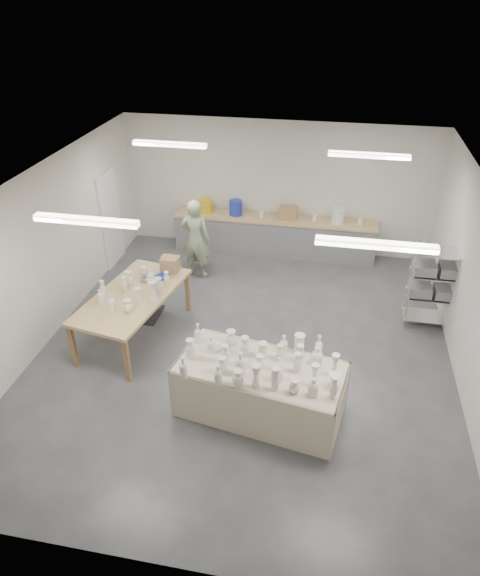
% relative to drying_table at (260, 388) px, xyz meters
% --- Properties ---
extents(room, '(8.00, 8.02, 3.00)m').
position_rel_drying_table_xyz_m(room, '(-0.60, 1.53, 1.60)').
color(room, '#424449').
rests_on(room, ground).
extents(back_counter, '(4.60, 0.60, 1.24)m').
position_rel_drying_table_xyz_m(back_counter, '(-0.50, 5.13, 0.03)').
color(back_counter, tan).
rests_on(back_counter, ground).
extents(wire_shelf, '(0.88, 0.48, 1.80)m').
position_rel_drying_table_xyz_m(wire_shelf, '(2.71, 2.85, 0.46)').
color(wire_shelf, silver).
rests_on(wire_shelf, ground).
extents(drying_table, '(2.56, 1.53, 1.21)m').
position_rel_drying_table_xyz_m(drying_table, '(0.00, 0.00, 0.00)').
color(drying_table, olive).
rests_on(drying_table, ground).
extents(work_table, '(1.56, 2.50, 1.24)m').
position_rel_drying_table_xyz_m(work_table, '(-2.43, 1.54, 0.41)').
color(work_table, tan).
rests_on(work_table, ground).
extents(rug, '(1.00, 0.70, 0.02)m').
position_rel_drying_table_xyz_m(rug, '(-2.79, 2.11, -0.44)').
color(rug, black).
rests_on(rug, ground).
extents(cat, '(0.52, 0.45, 0.19)m').
position_rel_drying_table_xyz_m(cat, '(-2.77, 2.10, -0.34)').
color(cat, white).
rests_on(cat, rug).
extents(potter, '(0.67, 0.48, 1.74)m').
position_rel_drying_table_xyz_m(potter, '(-1.98, 3.79, 0.41)').
color(potter, '#92A681').
rests_on(potter, ground).
extents(red_stool, '(0.45, 0.45, 0.32)m').
position_rel_drying_table_xyz_m(red_stool, '(-1.98, 4.06, -0.17)').
color(red_stool, red).
rests_on(red_stool, ground).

